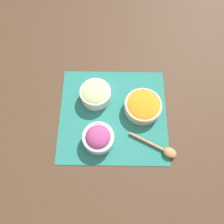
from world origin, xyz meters
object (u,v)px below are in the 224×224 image
Objects in this scene: onion_bowl at (97,138)px; wooden_spoon at (162,149)px; carrot_bowl at (142,106)px; cucumber_bowl at (94,94)px.

onion_bowl reaches higher than wooden_spoon.
carrot_bowl is 0.20m from wooden_spoon.
onion_bowl reaches higher than cucumber_bowl.
onion_bowl is 0.20m from cucumber_bowl.
onion_bowl is 0.65× the size of wooden_spoon.
wooden_spoon is at bearing -129.91° from cucumber_bowl.
cucumber_bowl reaches higher than carrot_bowl.
onion_bowl is 0.27m from wooden_spoon.
cucumber_bowl is (0.05, 0.21, 0.01)m from carrot_bowl.
wooden_spoon is (-0.18, -0.08, -0.02)m from carrot_bowl.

